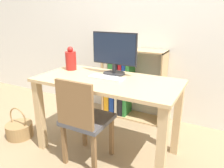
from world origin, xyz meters
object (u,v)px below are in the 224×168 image
vase (71,60)px  bookshelf (123,84)px  basket (19,129)px  keyboard (106,78)px  chair (84,118)px  monitor (114,52)px

vase → bookshelf: size_ratio=0.27×
bookshelf → basket: bearing=-126.7°
bookshelf → basket: size_ratio=2.59×
keyboard → chair: size_ratio=0.40×
monitor → basket: bearing=-156.7°
chair → bookshelf: 1.11m
keyboard → basket: 1.24m
keyboard → chair: chair is taller
keyboard → bookshelf: bookshelf is taller
keyboard → monitor: bearing=91.3°
vase → basket: bearing=-143.2°
monitor → vase: (-0.50, -0.05, -0.12)m
basket → monitor: bearing=23.3°
monitor → keyboard: (0.00, -0.17, -0.22)m
vase → keyboard: bearing=-12.9°
monitor → bookshelf: monitor is taller
bookshelf → basket: (-0.80, -1.08, -0.35)m
vase → chair: (0.43, -0.40, -0.42)m
basket → chair: bearing=-1.5°
basket → keyboard: bearing=14.6°
keyboard → basket: size_ratio=0.94×
chair → keyboard: bearing=85.0°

